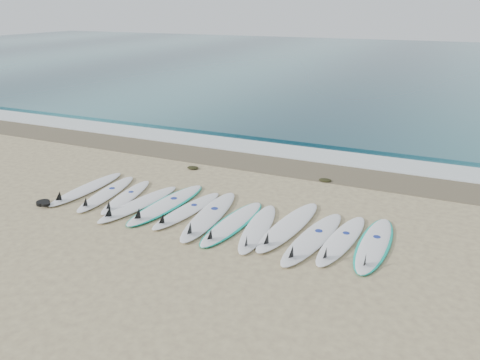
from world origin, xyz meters
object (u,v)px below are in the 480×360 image
at_px(surfboard_6, 208,216).
at_px(leash_coil, 44,203).
at_px(surfboard_0, 85,189).
at_px(surfboard_12, 374,245).

distance_m(surfboard_6, leash_coil, 4.14).
xyz_separation_m(surfboard_0, leash_coil, (-0.30, -1.13, -0.01)).
height_order(surfboard_12, leash_coil, surfboard_12).
bearing_deg(surfboard_6, leash_coil, -171.29).
xyz_separation_m(surfboard_6, leash_coil, (-4.03, -0.96, -0.01)).
relative_size(surfboard_6, leash_coil, 6.36).
distance_m(surfboard_0, leash_coil, 1.17).
bearing_deg(surfboard_0, surfboard_12, 1.17).
xyz_separation_m(surfboard_0, surfboard_12, (7.40, 0.02, -0.01)).
height_order(surfboard_0, surfboard_12, surfboard_0).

